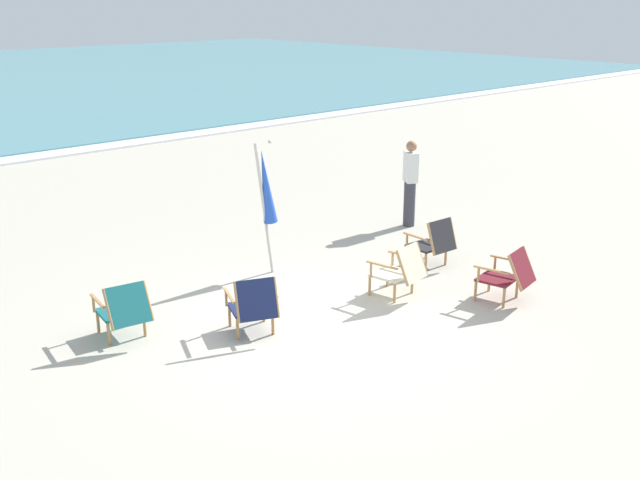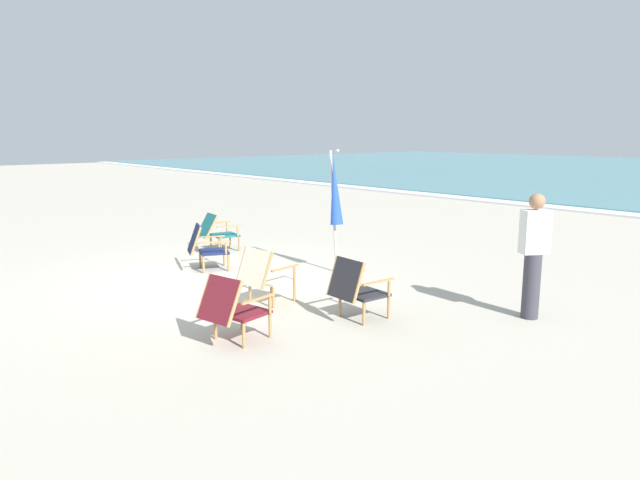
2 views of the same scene
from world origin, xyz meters
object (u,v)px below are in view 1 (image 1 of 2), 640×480
at_px(beach_chair_back_left, 508,274).
at_px(beach_chair_front_left, 433,242).
at_px(person_near_chairs, 410,183).
at_px(beach_chair_back_right, 401,269).
at_px(umbrella_furled_blue, 266,188).
at_px(beach_chair_mid_center, 124,309).
at_px(beach_chair_far_center, 253,304).

bearing_deg(beach_chair_back_left, beach_chair_front_left, 78.30).
distance_m(beach_chair_back_left, person_near_chairs, 3.87).
xyz_separation_m(beach_chair_back_right, umbrella_furled_blue, (-0.80, 2.07, 0.96)).
relative_size(beach_chair_back_right, umbrella_furled_blue, 0.38).
distance_m(beach_chair_back_right, beach_chair_back_left, 1.52).
bearing_deg(person_near_chairs, beach_chair_front_left, -129.12).
xyz_separation_m(beach_chair_mid_center, umbrella_furled_blue, (2.83, 0.66, 0.96)).
height_order(beach_chair_far_center, umbrella_furled_blue, umbrella_furled_blue).
relative_size(beach_chair_front_left, umbrella_furled_blue, 0.39).
relative_size(beach_chair_back_right, beach_chair_mid_center, 0.96).
distance_m(umbrella_furled_blue, person_near_chairs, 3.62).
height_order(beach_chair_back_left, beach_chair_far_center, beach_chair_far_center).
bearing_deg(umbrella_furled_blue, person_near_chairs, 2.96).
bearing_deg(beach_chair_mid_center, person_near_chairs, 7.52).
height_order(beach_chair_far_center, beach_chair_front_left, beach_chair_front_left).
height_order(beach_chair_back_left, umbrella_furled_blue, umbrella_furled_blue).
bearing_deg(umbrella_furled_blue, beach_chair_front_left, -36.52).
height_order(beach_chair_back_right, beach_chair_front_left, beach_chair_front_left).
height_order(beach_chair_back_left, person_near_chairs, person_near_chairs).
xyz_separation_m(beach_chair_far_center, person_near_chairs, (5.12, 1.85, 0.41)).
bearing_deg(beach_chair_back_right, umbrella_furled_blue, 111.15).
xyz_separation_m(beach_chair_far_center, umbrella_furled_blue, (1.55, 1.66, 0.95)).
bearing_deg(beach_chair_back_left, umbrella_furled_blue, 119.10).
bearing_deg(beach_chair_front_left, beach_chair_far_center, -178.71).
distance_m(beach_chair_mid_center, beach_chair_far_center, 1.63).
relative_size(beach_chair_back_left, beach_chair_front_left, 1.01).
bearing_deg(person_near_chairs, beach_chair_back_left, -117.53).
height_order(beach_chair_mid_center, beach_chair_front_left, beach_chair_front_left).
distance_m(beach_chair_back_left, beach_chair_far_center, 3.69).
height_order(beach_chair_back_right, beach_chair_far_center, beach_chair_far_center).
distance_m(beach_chair_mid_center, umbrella_furled_blue, 3.06).
height_order(beach_chair_front_left, person_near_chairs, person_near_chairs).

